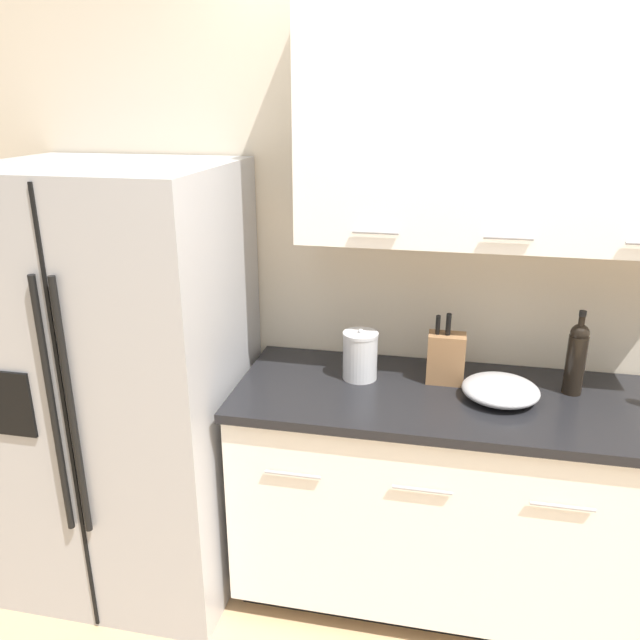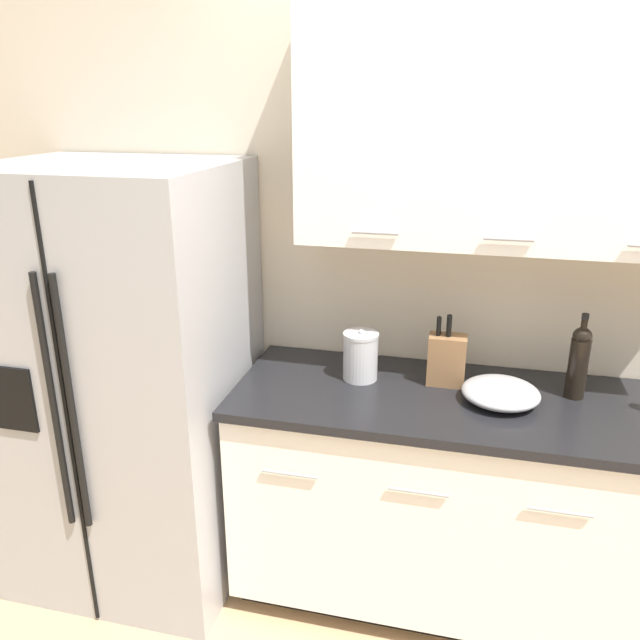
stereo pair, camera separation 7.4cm
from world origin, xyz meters
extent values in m
cube|color=beige|center=(0.00, 1.04, 1.30)|extent=(10.00, 0.05, 2.60)
cube|color=white|center=(-0.18, 0.85, 1.88)|extent=(1.47, 0.32, 0.89)
cylinder|color=#99999E|center=(-0.62, 0.68, 1.49)|extent=(0.16, 0.01, 0.01)
cylinder|color=#99999E|center=(-0.18, 0.68, 1.49)|extent=(0.16, 0.01, 0.01)
cube|color=black|center=(-0.18, 0.73, 0.04)|extent=(1.81, 0.54, 0.09)
cube|color=white|center=(-0.18, 0.69, 0.48)|extent=(1.85, 0.62, 0.78)
cube|color=black|center=(-0.18, 0.68, 0.88)|extent=(1.88, 0.64, 0.03)
cylinder|color=#99999E|center=(-0.84, 0.37, 0.69)|extent=(0.20, 0.01, 0.01)
cylinder|color=#99999E|center=(-0.40, 0.37, 0.69)|extent=(0.20, 0.01, 0.01)
cylinder|color=#99999E|center=(0.05, 0.37, 0.69)|extent=(0.20, 0.01, 0.01)
cube|color=#9E9EA0|center=(-1.59, 0.62, 0.85)|extent=(0.90, 0.77, 1.71)
cube|color=black|center=(-1.59, 0.23, 0.85)|extent=(0.01, 0.01, 1.67)
cylinder|color=black|center=(-1.63, 0.21, 0.94)|extent=(0.02, 0.02, 0.94)
cylinder|color=black|center=(-1.56, 0.21, 0.94)|extent=(0.02, 0.02, 0.94)
cube|color=black|center=(-1.79, 0.23, 0.94)|extent=(0.16, 0.01, 0.24)
cube|color=olive|center=(-0.35, 0.79, 1.00)|extent=(0.14, 0.09, 0.19)
cylinder|color=black|center=(-0.39, 0.81, 1.13)|extent=(0.02, 0.03, 0.07)
cylinder|color=black|center=(-0.39, 0.78, 1.13)|extent=(0.02, 0.03, 0.08)
cylinder|color=black|center=(-0.35, 0.81, 1.13)|extent=(0.02, 0.03, 0.08)
cylinder|color=black|center=(-0.35, 0.78, 1.14)|extent=(0.02, 0.04, 0.09)
cylinder|color=black|center=(0.11, 0.79, 1.01)|extent=(0.07, 0.07, 0.22)
sphere|color=black|center=(0.11, 0.79, 1.14)|extent=(0.07, 0.07, 0.07)
cylinder|color=black|center=(0.11, 0.79, 1.16)|extent=(0.02, 0.02, 0.08)
cylinder|color=black|center=(0.11, 0.79, 1.21)|extent=(0.03, 0.03, 0.02)
cylinder|color=#B7B7BA|center=(-0.67, 0.76, 0.99)|extent=(0.13, 0.13, 0.17)
cylinder|color=#B7B7BA|center=(-0.67, 0.76, 1.08)|extent=(0.14, 0.14, 0.01)
sphere|color=#B7B7BA|center=(-0.67, 0.76, 1.09)|extent=(0.02, 0.02, 0.02)
ellipsoid|color=#A3A3A5|center=(-0.15, 0.68, 0.94)|extent=(0.27, 0.27, 0.07)
camera|label=1|loc=(-0.37, -1.43, 1.92)|focal=35.00mm
camera|label=2|loc=(-0.30, -1.41, 1.92)|focal=35.00mm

